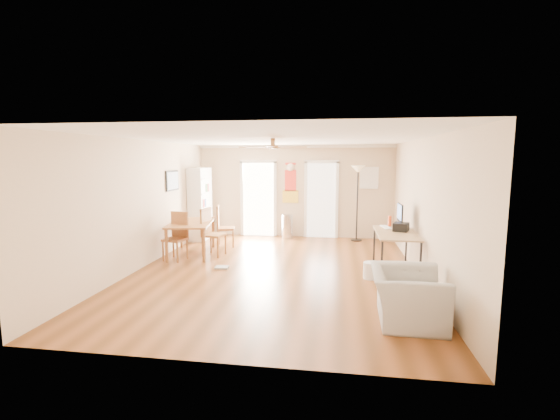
% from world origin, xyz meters
% --- Properties ---
extents(floor, '(7.00, 7.00, 0.00)m').
position_xyz_m(floor, '(0.00, 0.00, 0.00)').
color(floor, brown).
rests_on(floor, ground).
extents(ceiling, '(5.50, 7.00, 0.00)m').
position_xyz_m(ceiling, '(0.00, 0.00, 2.60)').
color(ceiling, silver).
rests_on(ceiling, floor).
extents(wall_back, '(5.50, 0.04, 2.60)m').
position_xyz_m(wall_back, '(0.00, 3.50, 1.30)').
color(wall_back, beige).
rests_on(wall_back, floor).
extents(wall_front, '(5.50, 0.04, 2.60)m').
position_xyz_m(wall_front, '(0.00, -3.50, 1.30)').
color(wall_front, beige).
rests_on(wall_front, floor).
extents(wall_left, '(0.04, 7.00, 2.60)m').
position_xyz_m(wall_left, '(-2.75, 0.00, 1.30)').
color(wall_left, beige).
rests_on(wall_left, floor).
extents(wall_right, '(0.04, 7.00, 2.60)m').
position_xyz_m(wall_right, '(2.75, 0.00, 1.30)').
color(wall_right, beige).
rests_on(wall_right, floor).
extents(crown_molding, '(5.50, 7.00, 0.08)m').
position_xyz_m(crown_molding, '(0.00, 0.00, 2.56)').
color(crown_molding, white).
rests_on(crown_molding, wall_back).
extents(kitchen_doorway, '(0.90, 0.10, 2.10)m').
position_xyz_m(kitchen_doorway, '(-1.05, 3.48, 1.05)').
color(kitchen_doorway, white).
rests_on(kitchen_doorway, wall_back).
extents(bathroom_doorway, '(0.80, 0.10, 2.10)m').
position_xyz_m(bathroom_doorway, '(0.75, 3.48, 1.05)').
color(bathroom_doorway, white).
rests_on(bathroom_doorway, wall_back).
extents(wall_decal, '(0.46, 0.03, 1.10)m').
position_xyz_m(wall_decal, '(-0.13, 3.48, 1.55)').
color(wall_decal, red).
rests_on(wall_decal, wall_back).
extents(ac_grille, '(0.50, 0.04, 0.60)m').
position_xyz_m(ac_grille, '(2.05, 3.47, 1.70)').
color(ac_grille, white).
rests_on(ac_grille, wall_back).
extents(framed_poster, '(0.04, 0.66, 0.48)m').
position_xyz_m(framed_poster, '(-2.73, 1.40, 1.70)').
color(framed_poster, black).
rests_on(framed_poster, wall_left).
extents(ceiling_fan, '(1.24, 1.24, 0.20)m').
position_xyz_m(ceiling_fan, '(0.00, -0.30, 2.43)').
color(ceiling_fan, '#593819').
rests_on(ceiling_fan, ceiling).
extents(bookshelf, '(0.63, 0.96, 1.97)m').
position_xyz_m(bookshelf, '(-2.53, 2.72, 0.99)').
color(bookshelf, silver).
rests_on(bookshelf, floor).
extents(dining_table, '(1.17, 1.67, 0.76)m').
position_xyz_m(dining_table, '(-2.15, 1.06, 0.38)').
color(dining_table, brown).
rests_on(dining_table, floor).
extents(dining_chair_right_a, '(0.52, 0.52, 1.04)m').
position_xyz_m(dining_chair_right_a, '(-1.60, 2.00, 0.52)').
color(dining_chair_right_a, '#996131').
rests_on(dining_chair_right_a, floor).
extents(dining_chair_right_b, '(0.52, 0.52, 1.08)m').
position_xyz_m(dining_chair_right_b, '(-1.60, 1.04, 0.54)').
color(dining_chair_right_b, '#AA6E36').
rests_on(dining_chair_right_b, floor).
extents(dining_chair_near, '(0.51, 0.51, 1.04)m').
position_xyz_m(dining_chair_near, '(-2.33, 0.53, 0.52)').
color(dining_chair_near, '#925A2F').
rests_on(dining_chair_near, floor).
extents(trash_can, '(0.34, 0.34, 0.67)m').
position_xyz_m(trash_can, '(-0.18, 3.22, 0.33)').
color(trash_can, '#B8B8BA').
rests_on(trash_can, floor).
extents(torchiere_lamp, '(0.45, 0.45, 2.04)m').
position_xyz_m(torchiere_lamp, '(1.73, 3.15, 1.02)').
color(torchiere_lamp, black).
rests_on(torchiere_lamp, floor).
extents(computer_desk, '(0.75, 1.49, 0.80)m').
position_xyz_m(computer_desk, '(2.33, 0.28, 0.40)').
color(computer_desk, '#A17E57').
rests_on(computer_desk, floor).
extents(imac, '(0.09, 0.55, 0.51)m').
position_xyz_m(imac, '(2.47, 0.75, 1.05)').
color(imac, black).
rests_on(imac, computer_desk).
extents(keyboard, '(0.21, 0.44, 0.02)m').
position_xyz_m(keyboard, '(2.20, 0.81, 0.81)').
color(keyboard, white).
rests_on(keyboard, computer_desk).
extents(printer, '(0.36, 0.39, 0.16)m').
position_xyz_m(printer, '(2.45, 0.45, 0.88)').
color(printer, black).
rests_on(printer, computer_desk).
extents(orange_bottle, '(0.08, 0.08, 0.22)m').
position_xyz_m(orange_bottle, '(2.30, 0.98, 0.91)').
color(orange_bottle, '#F64815').
rests_on(orange_bottle, computer_desk).
extents(wastebasket_a, '(0.33, 0.33, 0.31)m').
position_xyz_m(wastebasket_a, '(1.82, -0.20, 0.15)').
color(wastebasket_a, white).
rests_on(wastebasket_a, floor).
extents(wastebasket_b, '(0.35, 0.35, 0.31)m').
position_xyz_m(wastebasket_b, '(2.08, -0.44, 0.16)').
color(wastebasket_b, white).
rests_on(wastebasket_b, floor).
extents(floor_cloth, '(0.28, 0.22, 0.04)m').
position_xyz_m(floor_cloth, '(-1.12, 0.04, 0.02)').
color(floor_cloth, gray).
rests_on(floor_cloth, floor).
extents(armchair, '(0.99, 1.12, 0.71)m').
position_xyz_m(armchair, '(2.15, -2.06, 0.35)').
color(armchair, '#A7A6A2').
rests_on(armchair, floor).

